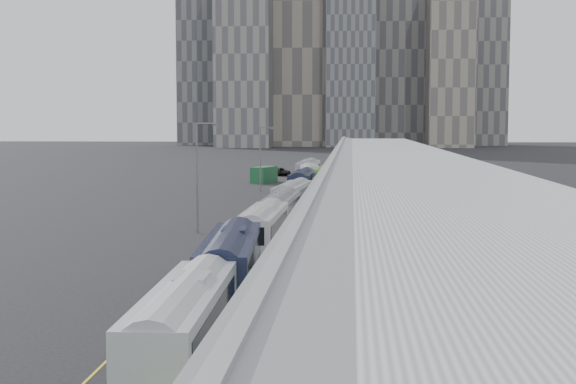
# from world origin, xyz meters

# --- Properties ---
(sidewalk) EXTENTS (10.00, 170.00, 0.12)m
(sidewalk) POSITION_xyz_m (9.00, 55.00, 0.06)
(sidewalk) COLOR gray
(sidewalk) RESTS_ON ground
(lane_line) EXTENTS (0.12, 160.00, 0.02)m
(lane_line) POSITION_xyz_m (-1.50, 55.00, 0.01)
(lane_line) COLOR gold
(lane_line) RESTS_ON ground
(depot) EXTENTS (12.45, 160.40, 7.20)m
(depot) POSITION_xyz_m (12.99, 55.00, 3.51)
(depot) COLOR gray
(depot) RESTS_ON ground
(skyline) EXTENTS (145.00, 64.00, 120.00)m
(skyline) POSITION_xyz_m (-2.90, 324.16, 50.85)
(skyline) COLOR slate
(skyline) RESTS_ON ground
(bus_0) EXTENTS (2.96, 12.87, 3.74)m
(bus_0) POSITION_xyz_m (2.17, 5.28, 1.58)
(bus_0) COLOR #A4A8AE
(bus_0) RESTS_ON ground
(bus_1) EXTENTS (3.60, 13.53, 3.91)m
(bus_1) POSITION_xyz_m (1.97, 18.42, 1.65)
(bus_1) COLOR #161A33
(bus_1) RESTS_ON ground
(bus_2) EXTENTS (2.86, 12.84, 3.74)m
(bus_2) POSITION_xyz_m (2.07, 33.49, 1.58)
(bus_2) COLOR #B2B2B4
(bus_2) RESTS_ON ground
(bus_3) EXTENTS (2.82, 12.08, 3.51)m
(bus_3) POSITION_xyz_m (2.16, 48.12, 1.48)
(bus_3) COLOR slate
(bus_3) RESTS_ON ground
(bus_4) EXTENTS (3.67, 12.52, 3.61)m
(bus_4) POSITION_xyz_m (2.28, 60.59, 1.52)
(bus_4) COLOR #969A9F
(bus_4) RESTS_ON ground
(bus_5) EXTENTS (3.08, 13.39, 3.89)m
(bus_5) POSITION_xyz_m (2.42, 76.89, 1.64)
(bus_5) COLOR black
(bus_5) RESTS_ON ground
(bus_6) EXTENTS (3.73, 13.56, 3.92)m
(bus_6) POSITION_xyz_m (2.65, 89.22, 1.65)
(bus_6) COLOR #B2B2B4
(bus_6) RESTS_ON ground
(bus_7) EXTENTS (3.26, 14.01, 4.07)m
(bus_7) POSITION_xyz_m (1.70, 102.10, 1.72)
(bus_7) COLOR gray
(bus_7) RESTS_ON ground
(tree_0) EXTENTS (1.65, 1.65, 4.16)m
(tree_0) POSITION_xyz_m (5.98, 8.84, 3.30)
(tree_0) COLOR black
(tree_0) RESTS_ON ground
(tree_1) EXTENTS (1.72, 1.72, 3.93)m
(tree_1) POSITION_xyz_m (5.94, 35.40, 3.04)
(tree_1) COLOR black
(tree_1) RESTS_ON ground
(tree_2) EXTENTS (1.13, 1.13, 4.39)m
(tree_2) POSITION_xyz_m (6.23, 59.80, 3.67)
(tree_2) COLOR black
(tree_2) RESTS_ON ground
(tree_3) EXTENTS (2.61, 2.61, 4.69)m
(tree_3) POSITION_xyz_m (5.38, 78.50, 3.38)
(tree_3) COLOR black
(tree_3) RESTS_ON ground
(street_lamp_near) EXTENTS (2.04, 0.22, 9.90)m
(street_lamp_near) POSITION_xyz_m (-5.03, 45.81, 5.65)
(street_lamp_near) COLOR #59595E
(street_lamp_near) RESTS_ON ground
(street_lamp_far) EXTENTS (2.04, 0.22, 9.32)m
(street_lamp_far) POSITION_xyz_m (-4.38, 90.08, 5.36)
(street_lamp_far) COLOR #59595E
(street_lamp_far) RESTS_ON ground
(shipping_container) EXTENTS (4.08, 6.42, 2.66)m
(shipping_container) POSITION_xyz_m (-5.89, 106.92, 1.33)
(shipping_container) COLOR #174B28
(shipping_container) RESTS_ON ground
(suv) EXTENTS (4.30, 5.73, 1.45)m
(suv) POSITION_xyz_m (-4.57, 124.93, 0.72)
(suv) COLOR black
(suv) RESTS_ON ground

